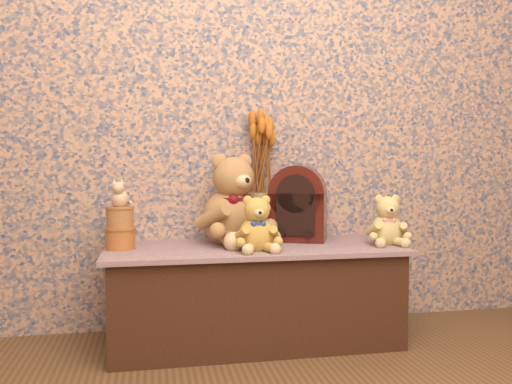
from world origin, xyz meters
The scene contains 10 objects.
display_shelf centered at (0.00, 1.23, 0.21)m, with size 1.29×0.56×0.43m, color #3A4478.
teddy_large centered at (-0.09, 1.33, 0.65)m, with size 0.35×0.41×0.44m, color #A5743F, non-canonical shape.
teddy_medium centered at (-0.01, 1.10, 0.55)m, with size 0.20×0.23×0.25m, color #B68433, non-canonical shape.
teddy_small centered at (0.59, 1.16, 0.55)m, with size 0.19×0.23×0.24m, color #DEBF69, non-canonical shape.
cathedral_radio centered at (0.23, 1.35, 0.61)m, with size 0.26×0.18×0.35m, color #3D120B, non-canonical shape.
ceramic_vase centered at (0.08, 1.43, 0.54)m, with size 0.13×0.13×0.22m, color tan.
dried_stalks centered at (0.08, 1.43, 0.89)m, with size 0.24×0.24×0.47m, color #BE631E, non-canonical shape.
biscuit_tin_lower centered at (-0.57, 1.24, 0.47)m, with size 0.12×0.12×0.09m, color gold.
biscuit_tin_upper centered at (-0.57, 1.24, 0.56)m, with size 0.11×0.11×0.09m, color tan.
cat_figurine centered at (-0.57, 1.24, 0.67)m, with size 0.09×0.10×0.12m, color silver, non-canonical shape.
Camera 1 is at (-0.44, -1.06, 0.79)m, focal length 37.32 mm.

